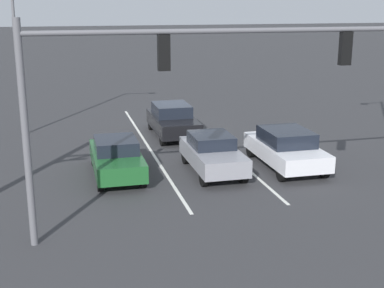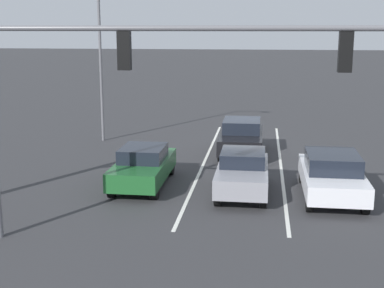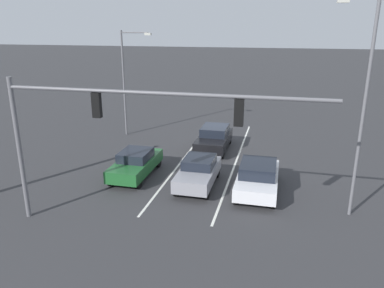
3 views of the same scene
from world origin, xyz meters
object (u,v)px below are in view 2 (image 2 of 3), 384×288
car_darkgreen_rightlane_front (143,166)px  traffic_signal_gantry (136,74)px  car_gray_midlane_front (243,172)px  car_black_midlane_second (241,137)px  car_white_leftlane_front (332,174)px  street_lamp_right_shoulder (106,52)px

car_darkgreen_rightlane_front → traffic_signal_gantry: (-1.11, 5.40, 3.80)m
car_gray_midlane_front → car_black_midlane_second: bearing=-87.2°
car_gray_midlane_front → car_darkgreen_rightlane_front: 3.66m
car_white_leftlane_front → car_darkgreen_rightlane_front: size_ratio=1.04×
car_white_leftlane_front → car_black_midlane_second: size_ratio=1.02×
car_black_midlane_second → street_lamp_right_shoulder: bearing=-16.4°
car_black_midlane_second → traffic_signal_gantry: 11.75m
car_white_leftlane_front → car_gray_midlane_front: (3.02, -0.03, -0.03)m
car_white_leftlane_front → car_gray_midlane_front: size_ratio=1.10×
car_gray_midlane_front → car_white_leftlane_front: bearing=179.5°
car_darkgreen_rightlane_front → car_white_leftlane_front: bearing=175.6°
car_black_midlane_second → car_darkgreen_rightlane_front: bearing=58.8°
car_white_leftlane_front → street_lamp_right_shoulder: 13.48m
car_black_midlane_second → car_white_leftlane_front: bearing=118.8°
car_gray_midlane_front → street_lamp_right_shoulder: 11.37m
car_black_midlane_second → traffic_signal_gantry: size_ratio=0.35×
car_black_midlane_second → street_lamp_right_shoulder: 8.04m
car_white_leftlane_front → car_darkgreen_rightlane_front: 6.67m
car_darkgreen_rightlane_front → car_gray_midlane_front: bearing=172.5°
traffic_signal_gantry → car_white_leftlane_front: bearing=-138.6°
car_white_leftlane_front → car_gray_midlane_front: bearing=-0.5°
car_white_leftlane_front → traffic_signal_gantry: 8.28m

